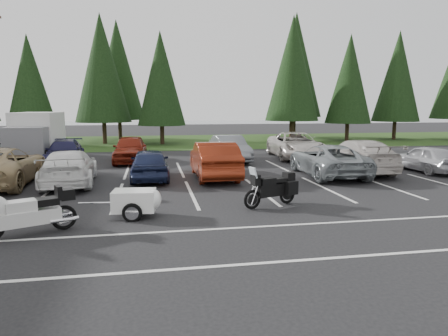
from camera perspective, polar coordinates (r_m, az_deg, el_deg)
ground at (r=14.11m, az=-6.30°, el=-4.64°), size 120.00×120.00×0.00m
grass_strip at (r=37.85m, az=-8.89°, el=3.74°), size 80.00×16.00×0.01m
lake_water at (r=68.95m, az=-6.24°, el=6.02°), size 70.00×50.00×0.02m
box_truck at (r=27.20m, az=-25.43°, el=4.12°), size 2.40×5.60×2.90m
stall_markings at (r=16.06m, az=-6.81°, el=-2.98°), size 32.00×16.00×0.01m
conifer_3 at (r=36.44m, az=-26.05°, el=11.07°), size 3.87×3.87×9.02m
conifer_4 at (r=36.97m, az=-17.08°, el=13.48°), size 4.80×4.80×11.17m
conifer_5 at (r=35.39m, az=-9.01°, el=12.52°), size 4.14×4.14×9.63m
conifer_6 at (r=38.22m, az=9.79°, el=13.84°), size 4.93×4.93×11.48m
conifer_7 at (r=40.08m, az=17.48°, el=12.04°), size 4.27×4.27×9.94m
conifer_8 at (r=43.57m, az=23.56°, el=11.90°), size 4.53×4.53×10.56m
conifer_back_b at (r=41.46m, az=-14.94°, el=13.35°), size 4.97×4.97×11.58m
conifer_back_c at (r=43.37m, az=10.19°, el=14.25°), size 5.50×5.50×12.81m
car_near_2 at (r=19.05m, az=-29.37°, el=0.22°), size 2.76×5.81×1.60m
car_near_3 at (r=17.92m, az=-21.24°, el=0.06°), size 2.43×5.18×1.46m
car_near_4 at (r=18.21m, az=-10.55°, el=0.58°), size 1.68×4.18×1.42m
car_near_5 at (r=18.39m, az=-1.42°, el=1.19°), size 1.77×5.07×1.67m
car_near_6 at (r=19.59m, az=14.57°, el=1.12°), size 2.70×5.46×1.49m
car_near_7 at (r=21.14m, az=18.61°, el=1.68°), size 2.69×5.77×1.63m
car_near_8 at (r=22.54m, az=26.89°, el=1.24°), size 1.79×4.03×1.35m
car_far_1 at (r=24.64m, az=-21.81°, el=2.12°), size 2.22×4.77×1.35m
car_far_2 at (r=24.15m, az=-13.23°, el=2.68°), size 1.92×4.67×1.58m
car_far_3 at (r=23.96m, az=0.82°, el=2.80°), size 1.89×4.74×1.53m
car_far_4 at (r=25.86m, az=10.19°, el=3.23°), size 3.21×6.12×1.64m
touring_motorcycle at (r=11.28m, az=-26.26°, el=-5.12°), size 2.73×1.83×1.46m
cargo_trailer at (r=12.19m, az=-12.69°, el=-4.95°), size 1.89×1.19×0.83m
adventure_motorcycle at (r=13.17m, az=6.65°, el=-2.52°), size 2.42×1.55×1.39m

